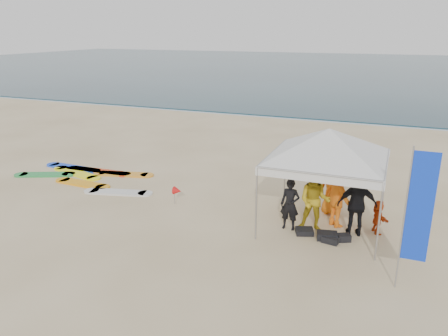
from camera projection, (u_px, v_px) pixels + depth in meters
ground at (172, 228)px, 13.15m from camera, size 120.00×120.00×0.00m
ocean at (361, 68)px, 66.21m from camera, size 160.00×84.00×0.08m
shoreline_foam at (302, 118)px, 29.25m from camera, size 160.00×1.20×0.01m
person_black_a at (290, 204)px, 12.87m from camera, size 0.58×0.39×1.56m
person_yellow at (314, 201)px, 12.70m from camera, size 0.96×0.77×1.90m
person_orange_a at (339, 196)px, 13.01m from camera, size 1.42×1.37×1.94m
person_black_b at (357, 205)px, 12.43m from camera, size 1.18×0.72×1.88m
person_orange_b at (332, 189)px, 13.94m from camera, size 0.89×0.66×1.67m
person_seated at (378, 217)px, 12.69m from camera, size 0.65×0.98×1.01m
canopy_tent at (330, 129)px, 12.40m from camera, size 4.58×4.58×3.46m
feather_flag at (418, 209)px, 9.44m from camera, size 0.57×0.04×3.39m
marker_pennant at (177, 191)px, 14.75m from camera, size 0.28×0.28×0.64m
gear_pile at (324, 236)px, 12.43m from camera, size 1.65×0.73×0.22m
surfboard_spread at (88, 176)px, 17.69m from camera, size 6.03×2.85×0.07m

